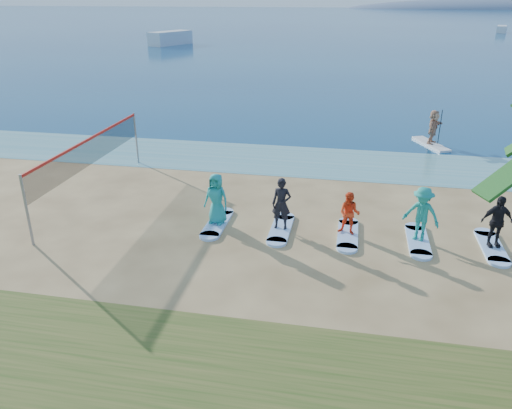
% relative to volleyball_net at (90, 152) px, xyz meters
% --- Properties ---
extents(ground, '(600.00, 600.00, 0.00)m').
position_rel_volleyball_net_xyz_m(ground, '(8.29, -4.21, -1.90)').
color(ground, tan).
rests_on(ground, ground).
extents(shallow_water, '(600.00, 600.00, 0.00)m').
position_rel_volleyball_net_xyz_m(shallow_water, '(8.29, 6.29, -1.90)').
color(shallow_water, teal).
rests_on(shallow_water, ground).
extents(ocean, '(600.00, 600.00, 0.00)m').
position_rel_volleyball_net_xyz_m(ocean, '(8.29, 155.79, -1.90)').
color(ocean, navy).
rests_on(ocean, ground).
extents(volleyball_net, '(0.21, 9.09, 2.50)m').
position_rel_volleyball_net_xyz_m(volleyball_net, '(0.00, 0.00, 0.00)').
color(volleyball_net, gray).
rests_on(volleyball_net, ground).
extents(paddleboard, '(1.84, 3.03, 0.12)m').
position_rel_volleyball_net_xyz_m(paddleboard, '(14.70, 10.56, -1.84)').
color(paddleboard, silver).
rests_on(paddleboard, ground).
extents(paddleboarder, '(1.18, 1.79, 1.84)m').
position_rel_volleyball_net_xyz_m(paddleboarder, '(14.70, 10.56, -0.86)').
color(paddleboarder, tan).
rests_on(paddleboarder, paddleboard).
extents(boat_offshore_a, '(5.45, 8.45, 2.13)m').
position_rel_volleyball_net_xyz_m(boat_offshore_a, '(-19.93, 63.57, -1.90)').
color(boat_offshore_a, silver).
rests_on(boat_offshore_a, ground).
extents(boat_offshore_b, '(3.21, 5.62, 1.43)m').
position_rel_volleyball_net_xyz_m(boat_offshore_b, '(40.25, 103.39, -1.90)').
color(boat_offshore_b, silver).
rests_on(boat_offshore_b, ground).
extents(surfboard_0, '(0.70, 2.20, 0.09)m').
position_rel_volleyball_net_xyz_m(surfboard_0, '(5.73, -1.78, -1.86)').
color(surfboard_0, '#A4CDFF').
rests_on(surfboard_0, ground).
extents(student_0, '(1.01, 0.76, 1.87)m').
position_rel_volleyball_net_xyz_m(student_0, '(5.73, -1.78, -0.88)').
color(student_0, teal).
rests_on(student_0, surfboard_0).
extents(surfboard_1, '(0.70, 2.20, 0.09)m').
position_rel_volleyball_net_xyz_m(surfboard_1, '(8.09, -1.78, -1.86)').
color(surfboard_1, '#A4CDFF').
rests_on(surfboard_1, ground).
extents(student_1, '(0.69, 0.47, 1.85)m').
position_rel_volleyball_net_xyz_m(student_1, '(8.09, -1.78, -0.89)').
color(student_1, black).
rests_on(student_1, surfboard_1).
extents(surfboard_2, '(0.70, 2.20, 0.09)m').
position_rel_volleyball_net_xyz_m(surfboard_2, '(10.45, -1.78, -1.86)').
color(surfboard_2, '#A4CDFF').
rests_on(surfboard_2, ground).
extents(student_2, '(0.84, 0.72, 1.52)m').
position_rel_volleyball_net_xyz_m(student_2, '(10.45, -1.78, -1.06)').
color(student_2, '#EC3D18').
rests_on(student_2, surfboard_2).
extents(surfboard_3, '(0.70, 2.20, 0.09)m').
position_rel_volleyball_net_xyz_m(surfboard_3, '(12.80, -1.78, -1.86)').
color(surfboard_3, '#A4CDFF').
rests_on(surfboard_3, ground).
extents(student_3, '(1.40, 1.14, 1.89)m').
position_rel_volleyball_net_xyz_m(student_3, '(12.80, -1.78, -0.87)').
color(student_3, teal).
rests_on(student_3, surfboard_3).
extents(surfboard_4, '(0.70, 2.20, 0.09)m').
position_rel_volleyball_net_xyz_m(surfboard_4, '(15.16, -1.78, -1.86)').
color(surfboard_4, '#A4CDFF').
rests_on(surfboard_4, ground).
extents(student_4, '(1.10, 0.64, 1.77)m').
position_rel_volleyball_net_xyz_m(student_4, '(15.16, -1.78, -0.93)').
color(student_4, black).
rests_on(student_4, surfboard_4).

